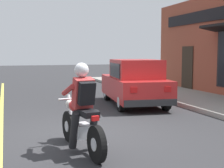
{
  "coord_description": "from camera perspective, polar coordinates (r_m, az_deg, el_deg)",
  "views": [
    {
      "loc": [
        -1.66,
        -6.56,
        1.79
      ],
      "look_at": [
        1.09,
        1.43,
        0.95
      ],
      "focal_mm": 50.0,
      "sensor_mm": 36.0,
      "label": 1
    }
  ],
  "objects": [
    {
      "name": "motorcycle_with_rider",
      "position": [
        5.7,
        -5.56,
        -5.61
      ],
      "size": [
        0.63,
        2.02,
        1.62
      ],
      "color": "black",
      "rests_on": "ground"
    },
    {
      "name": "ground_plane",
      "position": [
        7.0,
        -4.73,
        -9.17
      ],
      "size": [
        80.0,
        80.0,
        0.0
      ],
      "primitive_type": "plane",
      "color": "#2B2B2D"
    },
    {
      "name": "lane_stripe",
      "position": [
        9.72,
        -19.6,
        -5.23
      ],
      "size": [
        0.12,
        19.8,
        0.01
      ],
      "primitive_type": "cube",
      "color": "#D1C64C",
      "rests_on": "ground"
    },
    {
      "name": "car_hatchback",
      "position": [
        10.75,
        4.1,
        0.2
      ],
      "size": [
        2.12,
        3.96,
        1.57
      ],
      "color": "black",
      "rests_on": "ground"
    },
    {
      "name": "sidewalk_curb",
      "position": [
        11.85,
        16.22,
        -2.89
      ],
      "size": [
        2.6,
        22.0,
        0.14
      ],
      "primitive_type": "cube",
      "color": "gray",
      "rests_on": "ground"
    }
  ]
}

